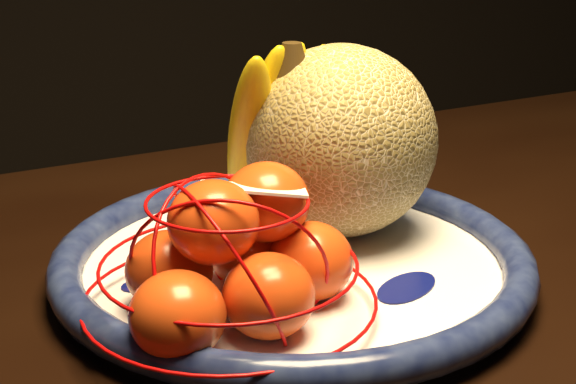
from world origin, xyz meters
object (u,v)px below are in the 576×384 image
object	(u,v)px
dining_table	(424,359)
cantaloupe	(341,141)
banana_bunch	(265,125)
fruit_bowl	(292,262)
mandarin_bag	(235,261)

from	to	relation	value
dining_table	cantaloupe	bearing A→B (deg)	110.22
banana_bunch	cantaloupe	bearing A→B (deg)	-54.51
fruit_bowl	banana_bunch	distance (m)	0.12
dining_table	fruit_bowl	xyz separation A→B (m)	(-0.10, 0.03, 0.09)
mandarin_bag	dining_table	bearing A→B (deg)	10.57
cantaloupe	dining_table	bearing A→B (deg)	-62.00
fruit_bowl	mandarin_bag	distance (m)	0.10
dining_table	cantaloupe	world-z (taller)	cantaloupe
fruit_bowl	mandarin_bag	size ratio (longest dim) A/B	1.50
fruit_bowl	mandarin_bag	xyz separation A→B (m)	(-0.07, -0.07, 0.04)
fruit_bowl	cantaloupe	world-z (taller)	cantaloupe
fruit_bowl	cantaloupe	bearing A→B (deg)	38.46
dining_table	banana_bunch	xyz separation A→B (m)	(-0.10, 0.12, 0.18)
banana_bunch	mandarin_bag	bearing A→B (deg)	-138.64
cantaloupe	banana_bunch	world-z (taller)	banana_bunch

